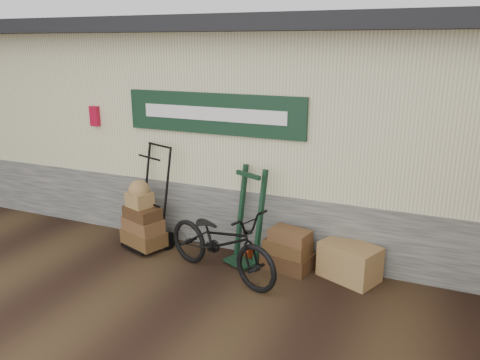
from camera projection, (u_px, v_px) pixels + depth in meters
name	position (u px, v px, depth m)	size (l,w,h in m)	color
ground	(203.00, 281.00, 5.86)	(80.00, 80.00, 0.00)	black
station_building	(276.00, 121.00, 7.82)	(14.40, 4.10, 3.20)	#4C4C47
porter_trolley	(151.00, 196.00, 6.69)	(0.76, 0.57, 1.51)	black
green_barrow	(248.00, 217.00, 6.18)	(0.47, 0.40, 1.31)	black
suitcase_stack	(288.00, 249.00, 6.11)	(0.63, 0.40, 0.56)	#3A2412
wicker_hamper	(350.00, 262.00, 5.87)	(0.70, 0.46, 0.46)	olive
bicycle	(221.00, 238.00, 5.85)	(1.79, 0.62, 1.04)	black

